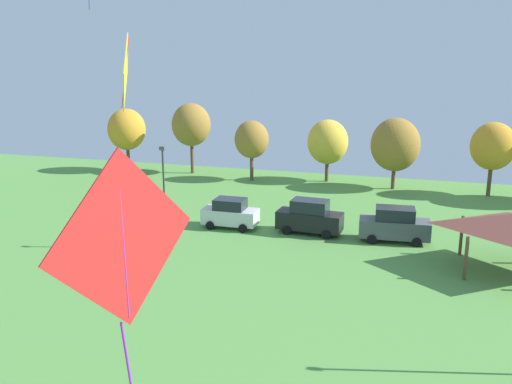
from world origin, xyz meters
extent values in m
cube|color=red|center=(1.42, 10.00, 9.41)|extent=(1.11, 2.87, 3.06)
cylinder|color=purple|center=(1.42, 9.98, 9.41)|extent=(0.07, 0.05, 2.78)
cube|color=yellow|center=(-4.39, 20.36, 11.77)|extent=(1.34, 2.51, 2.81)
cylinder|color=red|center=(-4.39, 20.34, 11.77)|extent=(0.36, 0.25, 2.54)
cube|color=silver|center=(-7.08, 38.86, 0.87)|extent=(4.10, 1.83, 1.11)
cube|color=#1E232D|center=(-7.08, 38.86, 1.82)|extent=(2.26, 1.67, 0.78)
cylinder|color=black|center=(-5.80, 37.98, 0.32)|extent=(0.64, 0.23, 0.64)
cylinder|color=black|center=(-5.82, 39.77, 0.32)|extent=(0.64, 0.23, 0.64)
cylinder|color=black|center=(-8.33, 37.95, 0.32)|extent=(0.64, 0.23, 0.64)
cylinder|color=black|center=(-8.35, 39.74, 0.32)|extent=(0.64, 0.23, 0.64)
cube|color=black|center=(-1.17, 39.21, 0.96)|extent=(4.75, 2.04, 1.27)
cube|color=#1E232D|center=(-1.17, 39.21, 2.04)|extent=(2.65, 1.76, 0.89)
cylinder|color=black|center=(0.21, 38.25, 0.32)|extent=(0.65, 0.26, 0.64)
cylinder|color=black|center=(0.32, 39.98, 0.32)|extent=(0.65, 0.26, 0.64)
cylinder|color=black|center=(-2.66, 38.44, 0.32)|extent=(0.65, 0.26, 0.64)
cylinder|color=black|center=(-2.55, 40.17, 0.32)|extent=(0.65, 0.26, 0.64)
cube|color=#4C5156|center=(4.73, 39.19, 0.93)|extent=(4.86, 2.14, 1.23)
cube|color=#1E232D|center=(4.73, 39.19, 1.98)|extent=(2.72, 1.83, 0.86)
cylinder|color=black|center=(6.27, 38.43, 0.32)|extent=(0.66, 0.27, 0.64)
cylinder|color=black|center=(6.12, 40.19, 0.32)|extent=(0.66, 0.27, 0.64)
cylinder|color=black|center=(3.34, 38.19, 0.32)|extent=(0.66, 0.27, 0.64)
cylinder|color=black|center=(3.20, 39.95, 0.32)|extent=(0.66, 0.27, 0.64)
cylinder|color=brown|center=(8.95, 33.50, 1.30)|extent=(0.20, 0.20, 2.60)
cylinder|color=brown|center=(8.95, 37.70, 1.30)|extent=(0.20, 0.20, 2.60)
cylinder|color=#2D2D33|center=(-9.55, 33.20, 3.31)|extent=(0.12, 0.12, 6.62)
cube|color=#4C4C51|center=(-9.55, 33.20, 6.74)|extent=(0.36, 0.20, 0.24)
cylinder|color=brown|center=(-24.80, 55.01, 1.56)|extent=(0.36, 0.36, 3.12)
ellipsoid|color=gold|center=(-24.80, 55.01, 4.67)|extent=(4.11, 4.11, 4.52)
cylinder|color=brown|center=(-17.58, 56.08, 1.87)|extent=(0.36, 0.36, 3.74)
ellipsoid|color=olive|center=(-17.58, 56.08, 5.31)|extent=(4.18, 4.18, 4.59)
cylinder|color=brown|center=(-10.33, 54.60, 1.47)|extent=(0.36, 0.36, 2.93)
ellipsoid|color=olive|center=(-10.33, 54.60, 4.24)|extent=(3.48, 3.48, 3.82)
cylinder|color=brown|center=(-2.85, 56.32, 1.27)|extent=(0.36, 0.36, 2.53)
ellipsoid|color=gold|center=(-2.85, 56.32, 4.06)|extent=(4.08, 4.08, 4.49)
cylinder|color=brown|center=(3.81, 54.94, 1.29)|extent=(0.36, 0.36, 2.57)
ellipsoid|color=olive|center=(3.81, 54.94, 4.30)|extent=(4.61, 4.61, 5.07)
cylinder|color=brown|center=(12.31, 54.60, 1.57)|extent=(0.36, 0.36, 3.13)
ellipsoid|color=gold|center=(12.31, 54.60, 4.60)|extent=(3.92, 3.92, 4.31)
camera|label=1|loc=(5.95, 2.57, 12.31)|focal=38.00mm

